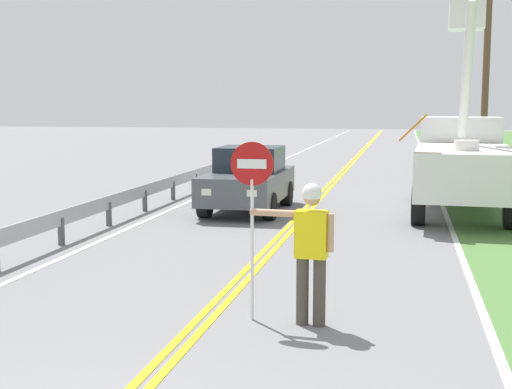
{
  "coord_description": "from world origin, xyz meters",
  "views": [
    {
      "loc": [
        2.49,
        -4.07,
        2.78
      ],
      "look_at": [
        -0.08,
        7.88,
        1.2
      ],
      "focal_mm": 48.19,
      "sensor_mm": 36.0,
      "label": 1
    }
  ],
  "objects_px": {
    "flagger_worker": "(311,245)",
    "utility_bucket_truck": "(462,158)",
    "stop_sign_paddle": "(252,190)",
    "utility_pole_mid": "(486,61)",
    "oncoming_sedan_nearest": "(249,180)"
  },
  "relations": [
    {
      "from": "flagger_worker",
      "to": "utility_bucket_truck",
      "type": "distance_m",
      "value": 10.73
    },
    {
      "from": "flagger_worker",
      "to": "utility_bucket_truck",
      "type": "xyz_separation_m",
      "value": [
        2.62,
        10.4,
        0.37
      ]
    },
    {
      "from": "flagger_worker",
      "to": "stop_sign_paddle",
      "type": "height_order",
      "value": "stop_sign_paddle"
    },
    {
      "from": "stop_sign_paddle",
      "to": "oncoming_sedan_nearest",
      "type": "bearing_deg",
      "value": 103.08
    },
    {
      "from": "flagger_worker",
      "to": "oncoming_sedan_nearest",
      "type": "height_order",
      "value": "flagger_worker"
    },
    {
      "from": "stop_sign_paddle",
      "to": "utility_bucket_truck",
      "type": "xyz_separation_m",
      "value": [
        3.39,
        10.34,
        -0.29
      ]
    },
    {
      "from": "stop_sign_paddle",
      "to": "utility_pole_mid",
      "type": "distance_m",
      "value": 22.2
    },
    {
      "from": "utility_bucket_truck",
      "to": "stop_sign_paddle",
      "type": "bearing_deg",
      "value": -108.15
    },
    {
      "from": "utility_pole_mid",
      "to": "utility_bucket_truck",
      "type": "bearing_deg",
      "value": -98.77
    },
    {
      "from": "oncoming_sedan_nearest",
      "to": "utility_pole_mid",
      "type": "bearing_deg",
      "value": 59.57
    },
    {
      "from": "utility_bucket_truck",
      "to": "utility_pole_mid",
      "type": "relative_size",
      "value": 0.78
    },
    {
      "from": "stop_sign_paddle",
      "to": "flagger_worker",
      "type": "bearing_deg",
      "value": -4.16
    },
    {
      "from": "flagger_worker",
      "to": "stop_sign_paddle",
      "type": "relative_size",
      "value": 0.78
    },
    {
      "from": "stop_sign_paddle",
      "to": "utility_bucket_truck",
      "type": "height_order",
      "value": "utility_bucket_truck"
    },
    {
      "from": "stop_sign_paddle",
      "to": "utility_bucket_truck",
      "type": "relative_size",
      "value": 0.34
    }
  ]
}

